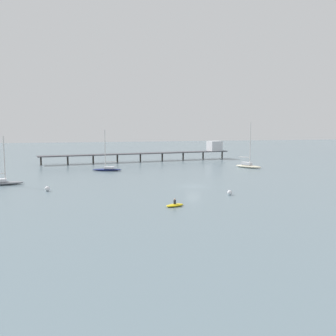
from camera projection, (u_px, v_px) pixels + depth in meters
ground_plane at (193, 186)px, 70.99m from camera, size 400.00×400.00×0.00m
pier at (173, 150)px, 123.94m from camera, size 62.34×11.94×6.09m
sailboat_navy at (107, 169)px, 94.87m from camera, size 7.63×4.04×10.28m
sailboat_gray at (3, 182)px, 72.43m from camera, size 7.49×2.49×9.37m
sailboat_cream at (248, 165)px, 101.75m from camera, size 5.74×7.81×12.33m
dinghy_yellow at (175, 205)px, 53.10m from camera, size 3.04×2.05×1.14m
mooring_buoy_near at (230, 193)px, 61.87m from camera, size 0.80×0.80×0.80m
mooring_buoy_far at (47, 189)px, 65.41m from camera, size 0.86×0.86×0.86m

